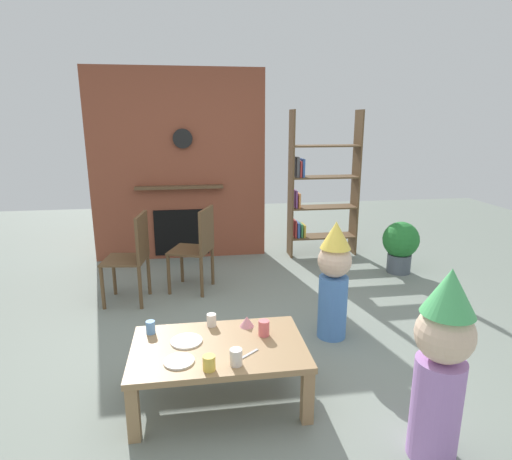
{
  "coord_description": "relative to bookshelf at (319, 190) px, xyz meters",
  "views": [
    {
      "loc": [
        -0.36,
        -2.98,
        1.79
      ],
      "look_at": [
        0.15,
        0.4,
        0.9
      ],
      "focal_mm": 30.01,
      "sensor_mm": 36.0,
      "label": 1
    }
  ],
  "objects": [
    {
      "name": "dining_chair_middle",
      "position": [
        -1.6,
        -1.03,
        -0.37
      ],
      "size": [
        0.52,
        0.52,
        0.9
      ],
      "rotation": [
        0.0,
        0.0,
        2.78
      ],
      "color": "brown",
      "rests_on": "ground_plane"
    },
    {
      "name": "table_fork",
      "position": [
        -1.33,
        -3.06,
        -0.49
      ],
      "size": [
        0.13,
        0.11,
        0.01
      ],
      "primitive_type": "cube",
      "rotation": [
        0.0,
        0.0,
        0.67
      ],
      "color": "silver",
      "rests_on": "coffee_table"
    },
    {
      "name": "paper_cup_near_right",
      "position": [
        -1.58,
        -3.19,
        -0.44
      ],
      "size": [
        0.07,
        0.07,
        0.09
      ],
      "primitive_type": "cylinder",
      "color": "#F2CC4C",
      "rests_on": "coffee_table"
    },
    {
      "name": "paper_plate_front",
      "position": [
        -1.71,
        -2.85,
        -0.48
      ],
      "size": [
        0.2,
        0.2,
        0.01
      ],
      "primitive_type": "cylinder",
      "color": "white",
      "rests_on": "coffee_table"
    },
    {
      "name": "ground_plane",
      "position": [
        -1.28,
        -2.4,
        -0.88
      ],
      "size": [
        12.0,
        12.0,
        0.0
      ],
      "primitive_type": "plane",
      "color": "gray"
    },
    {
      "name": "bookshelf",
      "position": [
        0.0,
        0.0,
        0.0
      ],
      "size": [
        0.9,
        0.28,
        1.9
      ],
      "color": "brown",
      "rests_on": "ground_plane"
    },
    {
      "name": "paper_cup_far_right",
      "position": [
        -1.95,
        -2.69,
        -0.44
      ],
      "size": [
        0.06,
        0.06,
        0.09
      ],
      "primitive_type": "cylinder",
      "color": "#669EE0",
      "rests_on": "coffee_table"
    },
    {
      "name": "paper_cup_center",
      "position": [
        -1.42,
        -3.16,
        -0.44
      ],
      "size": [
        0.07,
        0.07,
        0.1
      ],
      "primitive_type": "cylinder",
      "color": "silver",
      "rests_on": "coffee_table"
    },
    {
      "name": "paper_cup_near_left",
      "position": [
        -1.54,
        -2.65,
        -0.45
      ],
      "size": [
        0.07,
        0.07,
        0.09
      ],
      "primitive_type": "cylinder",
      "color": "silver",
      "rests_on": "coffee_table"
    },
    {
      "name": "child_with_cone_hat",
      "position": [
        -0.4,
        -3.58,
        -0.31
      ],
      "size": [
        0.3,
        0.3,
        1.08
      ],
      "rotation": [
        0.0,
        0.0,
        2.61
      ],
      "color": "#B27FCC",
      "rests_on": "ground_plane"
    },
    {
      "name": "birthday_cake_slice",
      "position": [
        -1.3,
        -2.69,
        -0.45
      ],
      "size": [
        0.1,
        0.1,
        0.07
      ],
      "primitive_type": "cone",
      "color": "pink",
      "rests_on": "coffee_table"
    },
    {
      "name": "paper_plate_rear",
      "position": [
        -1.76,
        -3.08,
        -0.48
      ],
      "size": [
        0.18,
        0.18,
        0.01
      ],
      "primitive_type": "cylinder",
      "color": "white",
      "rests_on": "coffee_table"
    },
    {
      "name": "coffee_table",
      "position": [
        -1.51,
        -2.92,
        -0.54
      ],
      "size": [
        1.1,
        0.69,
        0.39
      ],
      "color": "#9E7A51",
      "rests_on": "ground_plane"
    },
    {
      "name": "brick_fireplace_feature",
      "position": [
        -1.8,
        0.2,
        0.31
      ],
      "size": [
        2.2,
        0.28,
        2.4
      ],
      "color": "brown",
      "rests_on": "ground_plane"
    },
    {
      "name": "potted_plant_tall",
      "position": [
        0.78,
        -0.83,
        -0.53
      ],
      "size": [
        0.42,
        0.42,
        0.62
      ],
      "color": "#4C5660",
      "rests_on": "ground_plane"
    },
    {
      "name": "dining_chair_left",
      "position": [
        -2.23,
        -1.24,
        -0.37
      ],
      "size": [
        0.45,
        0.45,
        0.9
      ],
      "rotation": [
        0.0,
        0.0,
        3.01
      ],
      "color": "brown",
      "rests_on": "ground_plane"
    },
    {
      "name": "child_in_pink",
      "position": [
        -0.52,
        -2.22,
        -0.35
      ],
      "size": [
        0.28,
        0.28,
        1.0
      ],
      "rotation": [
        0.0,
        0.0,
        -2.53
      ],
      "color": "#4C7FC6",
      "rests_on": "ground_plane"
    },
    {
      "name": "paper_cup_far_left",
      "position": [
        -1.2,
        -2.83,
        -0.44
      ],
      "size": [
        0.07,
        0.07,
        0.11
      ],
      "primitive_type": "cylinder",
      "color": "#E5666B",
      "rests_on": "coffee_table"
    }
  ]
}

